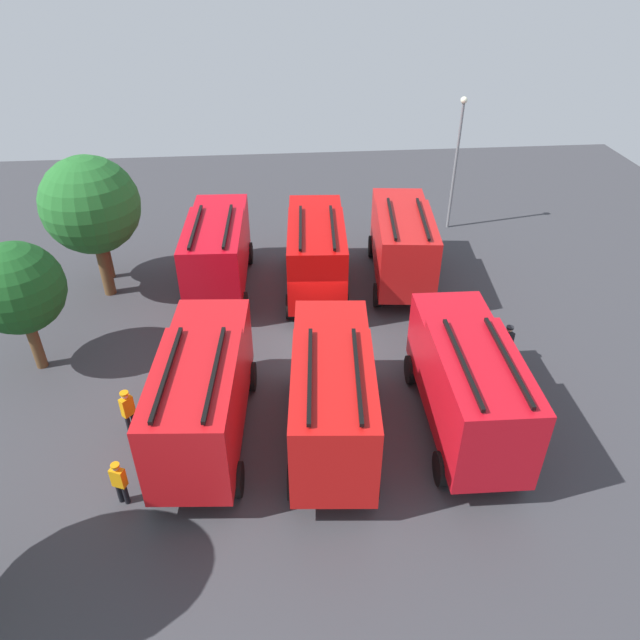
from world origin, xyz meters
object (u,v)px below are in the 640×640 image
(fire_truck_3, at_px, (316,250))
(tree_1, at_px, (17,289))
(fire_truck_0, at_px, (467,381))
(fire_truck_1, at_px, (402,241))
(firefighter_1, at_px, (119,481))
(tree_3, at_px, (99,221))
(fire_truck_5, at_px, (218,249))
(tree_2, at_px, (91,206))
(fire_truck_4, at_px, (203,391))
(firefighter_2, at_px, (507,343))
(lamppost, at_px, (457,155))
(fire_truck_2, at_px, (332,393))
(traffic_cone_0, at_px, (530,381))
(firefighter_0, at_px, (128,410))

(fire_truck_3, height_order, tree_1, tree_1)
(fire_truck_0, distance_m, fire_truck_1, 10.25)
(firefighter_1, height_order, tree_3, tree_3)
(fire_truck_5, bearing_deg, fire_truck_3, -94.04)
(tree_2, relative_size, tree_3, 1.47)
(fire_truck_5, xyz_separation_m, tree_2, (0.14, 5.26, 2.29))
(fire_truck_3, distance_m, tree_2, 10.06)
(firefighter_1, bearing_deg, fire_truck_4, 158.05)
(firefighter_2, bearing_deg, lamppost, -121.64)
(fire_truck_2, relative_size, firefighter_1, 4.55)
(fire_truck_2, bearing_deg, tree_1, 70.15)
(tree_2, bearing_deg, traffic_cone_0, -116.40)
(fire_truck_0, height_order, fire_truck_5, same)
(fire_truck_3, height_order, lamppost, lamppost)
(fire_truck_3, distance_m, traffic_cone_0, 10.95)
(fire_truck_1, bearing_deg, fire_truck_4, 145.73)
(tree_2, bearing_deg, tree_3, 9.50)
(fire_truck_1, xyz_separation_m, fire_truck_2, (-10.44, 4.44, 0.00))
(firefighter_1, bearing_deg, fire_truck_0, 123.96)
(firefighter_0, height_order, firefighter_1, firefighter_0)
(fire_truck_5, xyz_separation_m, lamppost, (5.93, -12.70, 2.06))
(fire_truck_1, distance_m, fire_truck_3, 4.16)
(fire_truck_5, height_order, firefighter_0, fire_truck_5)
(fire_truck_0, height_order, firefighter_0, fire_truck_0)
(fire_truck_3, height_order, firefighter_0, fire_truck_3)
(fire_truck_1, relative_size, fire_truck_3, 1.01)
(fire_truck_3, distance_m, tree_3, 10.32)
(fire_truck_1, xyz_separation_m, tree_2, (0.10, 13.90, 2.29))
(firefighter_1, bearing_deg, traffic_cone_0, 128.54)
(fire_truck_1, bearing_deg, fire_truck_3, 103.82)
(fire_truck_5, height_order, tree_3, tree_3)
(fire_truck_1, distance_m, firefighter_2, 7.46)
(tree_1, bearing_deg, tree_3, -10.42)
(fire_truck_2, xyz_separation_m, fire_truck_4, (0.45, 4.13, 0.00))
(firefighter_0, bearing_deg, lamppost, -91.20)
(firefighter_1, height_order, tree_2, tree_2)
(fire_truck_2, xyz_separation_m, lamppost, (16.32, -8.50, 2.06))
(fire_truck_4, xyz_separation_m, fire_truck_5, (9.95, 0.07, 0.00))
(fire_truck_5, relative_size, tree_2, 1.10)
(traffic_cone_0, bearing_deg, fire_truck_1, 21.23)
(fire_truck_2, relative_size, fire_truck_4, 1.00)
(firefighter_0, distance_m, tree_3, 11.66)
(fire_truck_3, bearing_deg, tree_2, 89.96)
(tree_1, height_order, tree_3, tree_1)
(fire_truck_1, bearing_deg, firefighter_0, 136.35)
(firefighter_0, bearing_deg, firefighter_2, -125.68)
(traffic_cone_0, xyz_separation_m, lamppost, (14.31, -0.79, 3.86))
(fire_truck_5, distance_m, firefighter_2, 13.38)
(fire_truck_3, relative_size, tree_1, 1.38)
(lamppost, bearing_deg, fire_truck_4, 141.50)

